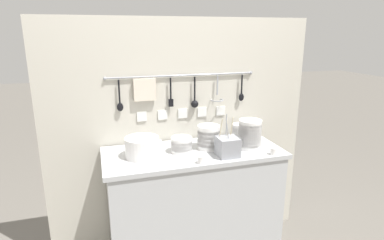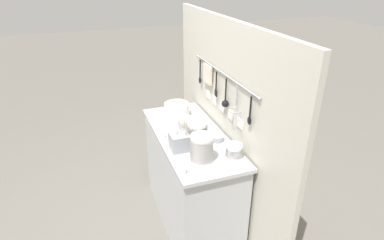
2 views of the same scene
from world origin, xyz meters
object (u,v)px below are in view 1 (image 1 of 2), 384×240
object	(u,v)px
plate_stack	(142,147)
cup_edge_near	(159,143)
cup_centre	(139,146)
cup_by_caddy	(201,160)
cup_back_left	(273,151)
bowl_stack_back_corner	(209,137)
bowl_stack_wide_centre	(182,145)
steel_mixing_bowl	(207,138)
cutlery_caddy	(228,147)
bowl_stack_nested_right	(250,134)
bowl_stack_tall_left	(240,131)

from	to	relation	value
plate_stack	cup_edge_near	distance (m)	0.22
cup_centre	cup_by_caddy	distance (m)	0.49
cup_back_left	bowl_stack_back_corner	bearing A→B (deg)	147.37
bowl_stack_wide_centre	steel_mixing_bowl	distance (m)	0.29
bowl_stack_back_corner	cutlery_caddy	world-z (taller)	cutlery_caddy
bowl_stack_wide_centre	bowl_stack_nested_right	bearing A→B (deg)	-6.36
steel_mixing_bowl	cup_edge_near	distance (m)	0.37
cup_edge_near	cup_back_left	bearing A→B (deg)	-28.35
bowl_stack_back_corner	plate_stack	xyz separation A→B (m)	(-0.47, -0.02, -0.02)
bowl_stack_wide_centre	cutlery_caddy	xyz separation A→B (m)	(0.27, -0.15, 0.01)
bowl_stack_nested_right	cup_by_caddy	size ratio (longest dim) A/B	4.31
bowl_stack_nested_right	bowl_stack_back_corner	bearing A→B (deg)	165.24
bowl_stack_wide_centre	bowl_stack_nested_right	world-z (taller)	bowl_stack_nested_right
bowl_stack_tall_left	bowl_stack_nested_right	world-z (taller)	bowl_stack_nested_right
bowl_stack_wide_centre	cup_edge_near	world-z (taller)	bowl_stack_wide_centre
bowl_stack_nested_right	cup_back_left	bearing A→B (deg)	-60.51
bowl_stack_nested_right	plate_stack	distance (m)	0.75
cup_centre	cup_back_left	distance (m)	0.91
plate_stack	cup_centre	world-z (taller)	plate_stack
bowl_stack_tall_left	bowl_stack_back_corner	world-z (taller)	bowl_stack_back_corner
cutlery_caddy	cup_edge_near	size ratio (longest dim) A/B	5.88
cup_back_left	cup_by_caddy	xyz separation A→B (m)	(-0.51, 0.00, 0.00)
bowl_stack_nested_right	bowl_stack_wide_centre	bearing A→B (deg)	173.64
bowl_stack_back_corner	bowl_stack_wide_centre	bearing A→B (deg)	-174.18
bowl_stack_nested_right	cup_centre	bearing A→B (deg)	165.18
plate_stack	bowl_stack_tall_left	bearing A→B (deg)	13.07
bowl_stack_tall_left	cutlery_caddy	bearing A→B (deg)	-126.44
plate_stack	cup_by_caddy	xyz separation A→B (m)	(0.33, -0.21, -0.04)
plate_stack	bowl_stack_nested_right	bearing A→B (deg)	-3.83
bowl_stack_nested_right	cup_back_left	size ratio (longest dim) A/B	4.31
bowl_stack_wide_centre	plate_stack	distance (m)	0.27
cutlery_caddy	cup_back_left	bearing A→B (deg)	-13.09
cup_back_left	bowl_stack_nested_right	bearing A→B (deg)	119.49
bowl_stack_nested_right	cup_edge_near	bearing A→B (deg)	160.68
cutlery_caddy	cup_edge_near	xyz separation A→B (m)	(-0.40, 0.31, -0.04)
steel_mixing_bowl	bowl_stack_back_corner	bearing A→B (deg)	-105.83
bowl_stack_back_corner	cup_edge_near	xyz separation A→B (m)	(-0.33, 0.14, -0.06)
bowl_stack_tall_left	plate_stack	size ratio (longest dim) A/B	0.53
bowl_stack_wide_centre	cup_by_caddy	size ratio (longest dim) A/B	3.02
cup_by_caddy	cup_centre	bearing A→B (deg)	132.52
bowl_stack_back_corner	cup_by_caddy	size ratio (longest dim) A/B	3.53
steel_mixing_bowl	cup_centre	world-z (taller)	cup_centre
bowl_stack_back_corner	cup_by_caddy	world-z (taller)	bowl_stack_back_corner
bowl_stack_wide_centre	cup_by_caddy	bearing A→B (deg)	-73.89
steel_mixing_bowl	cup_edge_near	world-z (taller)	cup_edge_near
cup_back_left	plate_stack	bearing A→B (deg)	165.65
bowl_stack_wide_centre	cup_back_left	bearing A→B (deg)	-20.90
bowl_stack_back_corner	cup_edge_near	size ratio (longest dim) A/B	3.53
cutlery_caddy	cup_back_left	xyz separation A→B (m)	(0.30, -0.07, -0.04)
cup_centre	bowl_stack_back_corner	bearing A→B (deg)	-14.86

